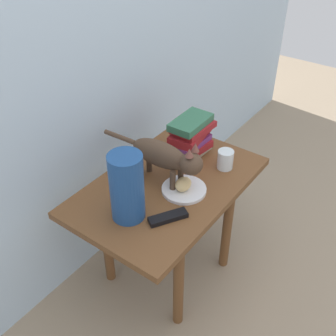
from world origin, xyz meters
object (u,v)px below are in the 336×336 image
(side_table, at_px, (168,198))
(candle_jar, at_px, (225,160))
(tv_remote, at_px, (168,217))
(bread_roll, at_px, (183,184))
(plate, at_px, (184,189))
(cat, at_px, (165,157))
(green_vase, at_px, (127,187))
(book_stack, at_px, (190,137))

(side_table, relative_size, candle_jar, 9.79)
(candle_jar, xyz_separation_m, tv_remote, (-0.41, 0.01, -0.03))
(side_table, height_order, candle_jar, candle_jar)
(side_table, xyz_separation_m, bread_roll, (-0.01, -0.08, 0.12))
(side_table, bearing_deg, bread_roll, -95.00)
(plate, xyz_separation_m, cat, (-0.01, 0.09, 0.13))
(side_table, bearing_deg, plate, -87.62)
(plate, distance_m, bread_roll, 0.03)
(cat, bearing_deg, plate, -86.66)
(plate, distance_m, tv_remote, 0.18)
(green_vase, bearing_deg, candle_jar, -16.17)
(plate, height_order, book_stack, book_stack)
(side_table, relative_size, book_stack, 3.78)
(book_stack, height_order, candle_jar, book_stack)
(green_vase, distance_m, candle_jar, 0.51)
(book_stack, bearing_deg, plate, -150.94)
(candle_jar, bearing_deg, bread_roll, 167.88)
(green_vase, bearing_deg, cat, 1.30)
(plate, xyz_separation_m, candle_jar, (0.23, -0.05, 0.03))
(side_table, xyz_separation_m, book_stack, (0.23, 0.05, 0.17))
(bread_roll, bearing_deg, side_table, 85.00)
(book_stack, distance_m, tv_remote, 0.45)
(bread_roll, xyz_separation_m, tv_remote, (-0.17, -0.05, -0.03))
(book_stack, relative_size, candle_jar, 2.59)
(plate, xyz_separation_m, green_vase, (-0.25, 0.09, 0.13))
(side_table, height_order, tv_remote, tv_remote)
(bread_roll, distance_m, book_stack, 0.28)
(plate, bearing_deg, green_vase, 160.62)
(green_vase, relative_size, candle_jar, 3.20)
(cat, xyz_separation_m, candle_jar, (0.24, -0.14, -0.09))
(green_vase, bearing_deg, bread_roll, -20.20)
(side_table, relative_size, tv_remote, 5.55)
(bread_roll, distance_m, tv_remote, 0.17)
(bread_roll, bearing_deg, plate, 0.71)
(bread_roll, relative_size, cat, 0.17)
(bread_roll, bearing_deg, green_vase, 159.80)
(side_table, xyz_separation_m, plate, (0.00, -0.08, 0.09))
(candle_jar, bearing_deg, book_stack, 91.68)
(side_table, distance_m, cat, 0.21)
(green_vase, height_order, tv_remote, green_vase)
(cat, distance_m, tv_remote, 0.25)
(cat, relative_size, candle_jar, 5.64)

